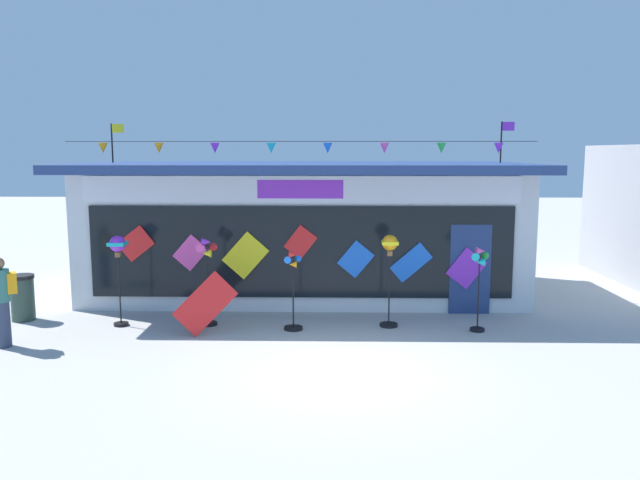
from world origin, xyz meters
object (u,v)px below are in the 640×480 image
wind_spinner_far_left (118,254)px  display_kite_on_ground (205,304)px  wind_spinner_right (480,274)px  wind_spinner_center_right (390,258)px  trash_bin (23,297)px  kite_shop_building (305,226)px  wind_spinner_center_left (293,288)px  wind_spinner_left (207,268)px  person_near_camera (2,300)px

wind_spinner_far_left → display_kite_on_ground: bearing=-18.0°
wind_spinner_right → display_kite_on_ground: (-5.41, -0.35, -0.54)m
wind_spinner_center_right → trash_bin: 7.86m
kite_shop_building → wind_spinner_center_right: bearing=-61.4°
wind_spinner_far_left → wind_spinner_center_left: 3.67m
display_kite_on_ground → wind_spinner_center_right: bearing=10.6°
kite_shop_building → wind_spinner_center_right: kite_shop_building is taller
kite_shop_building → wind_spinner_left: bearing=-118.5°
display_kite_on_ground → trash_bin: bearing=166.5°
wind_spinner_left → display_kite_on_ground: bearing=-82.9°
wind_spinner_center_right → person_near_camera: (-7.23, -1.52, -0.55)m
kite_shop_building → wind_spinner_center_right: (1.87, -3.43, -0.24)m
wind_spinner_left → wind_spinner_center_left: (1.78, -0.30, -0.35)m
wind_spinner_right → trash_bin: 9.59m
wind_spinner_right → trash_bin: bearing=176.1°
kite_shop_building → wind_spinner_center_right: size_ratio=5.67×
wind_spinner_right → display_kite_on_ground: size_ratio=1.46×
wind_spinner_right → person_near_camera: 9.07m
kite_shop_building → trash_bin: bearing=-152.2°
wind_spinner_left → trash_bin: 4.13m
kite_shop_building → wind_spinner_right: kite_shop_building is taller
wind_spinner_center_right → wind_spinner_center_left: bearing=-171.1°
wind_spinner_left → display_kite_on_ground: 0.90m
wind_spinner_center_right → wind_spinner_right: bearing=-10.8°
wind_spinner_far_left → kite_shop_building: bearing=43.5°
wind_spinner_center_right → display_kite_on_ground: size_ratio=1.62×
wind_spinner_left → trash_bin: size_ratio=1.87×
wind_spinner_center_left → wind_spinner_center_right: size_ratio=0.85×
kite_shop_building → display_kite_on_ground: size_ratio=9.20×
wind_spinner_far_left → wind_spinner_left: (1.82, 0.05, -0.30)m
wind_spinner_far_left → wind_spinner_center_left: wind_spinner_far_left is taller
wind_spinner_center_left → wind_spinner_center_right: bearing=8.9°
wind_spinner_center_left → trash_bin: bearing=173.9°
wind_spinner_center_left → wind_spinner_right: (3.71, -0.03, 0.30)m
wind_spinner_right → wind_spinner_far_left: bearing=177.9°
wind_spinner_far_left → display_kite_on_ground: wind_spinner_far_left is taller
kite_shop_building → wind_spinner_center_left: size_ratio=6.67×
display_kite_on_ground → kite_shop_building: bearing=66.5°
wind_spinner_left → wind_spinner_right: (5.50, -0.32, -0.05)m
wind_spinner_left → wind_spinner_center_right: bearing=0.2°
trash_bin → kite_shop_building: bearing=27.8°
trash_bin → wind_spinner_center_right: bearing=-2.3°
person_near_camera → kite_shop_building: bearing=102.2°
trash_bin → display_kite_on_ground: 4.25m
trash_bin → wind_spinner_far_left: bearing=-9.5°
kite_shop_building → wind_spinner_far_left: kite_shop_building is taller
wind_spinner_right → trash_bin: (-9.55, 0.64, -0.67)m
wind_spinner_left → person_near_camera: 3.82m
wind_spinner_left → wind_spinner_center_left: 1.84m
trash_bin → display_kite_on_ground: size_ratio=0.84×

